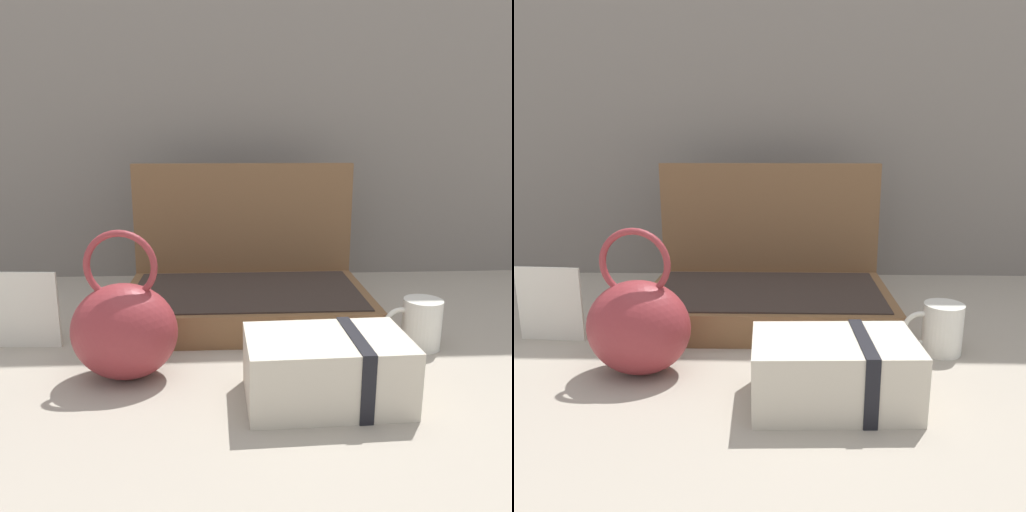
% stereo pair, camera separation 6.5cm
% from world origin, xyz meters
% --- Properties ---
extents(ground_plane, '(6.00, 6.00, 0.00)m').
position_xyz_m(ground_plane, '(0.00, 0.00, 0.00)').
color(ground_plane, '#9E9384').
extents(back_wall, '(3.20, 0.06, 1.40)m').
position_xyz_m(back_wall, '(0.00, 0.58, 0.70)').
color(back_wall, gray).
rests_on(back_wall, ground_plane).
extents(open_suitcase, '(0.52, 0.33, 0.32)m').
position_xyz_m(open_suitcase, '(-0.02, 0.23, 0.07)').
color(open_suitcase, brown).
rests_on(open_suitcase, ground_plane).
extents(teal_pouch_handbag, '(0.18, 0.13, 0.25)m').
position_xyz_m(teal_pouch_handbag, '(-0.23, -0.07, 0.08)').
color(teal_pouch_handbag, maroon).
rests_on(teal_pouch_handbag, ground_plane).
extents(cream_toiletry_bag, '(0.24, 0.15, 0.11)m').
position_xyz_m(cream_toiletry_bag, '(0.09, -0.16, 0.05)').
color(cream_toiletry_bag, beige).
rests_on(cream_toiletry_bag, ground_plane).
extents(coffee_mug, '(0.11, 0.07, 0.09)m').
position_xyz_m(coffee_mug, '(0.30, 0.03, 0.05)').
color(coffee_mug, silver).
rests_on(coffee_mug, ground_plane).
extents(info_card_left, '(0.13, 0.01, 0.15)m').
position_xyz_m(info_card_left, '(-0.44, 0.07, 0.07)').
color(info_card_left, silver).
rests_on(info_card_left, ground_plane).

